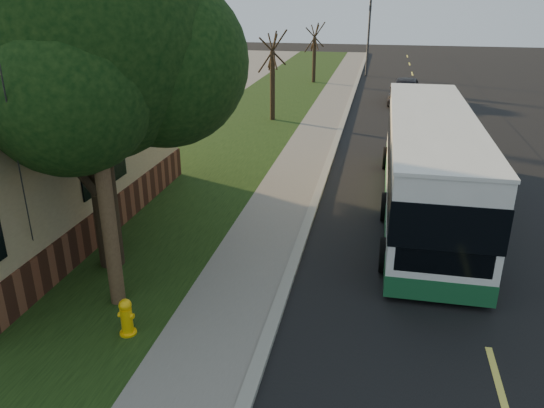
{
  "coord_description": "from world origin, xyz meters",
  "views": [
    {
      "loc": [
        1.73,
        -7.62,
        6.07
      ],
      "look_at": [
        -0.54,
        3.45,
        1.5
      ],
      "focal_mm": 35.0,
      "sensor_mm": 36.0,
      "label": 1
    }
  ],
  "objects": [
    {
      "name": "ground",
      "position": [
        0.0,
        0.0,
        0.0
      ],
      "size": [
        120.0,
        120.0,
        0.0
      ],
      "primitive_type": "plane",
      "color": "black",
      "rests_on": "ground"
    },
    {
      "name": "leafy_tree",
      "position": [
        -4.17,
        2.65,
        5.17
      ],
      "size": [
        6.3,
        6.0,
        7.8
      ],
      "color": "black",
      "rests_on": "grass_verge"
    },
    {
      "name": "sidewalk",
      "position": [
        -1.0,
        10.0,
        0.04
      ],
      "size": [
        2.0,
        80.0,
        0.08
      ],
      "primitive_type": "cube",
      "color": "slate",
      "rests_on": "ground"
    },
    {
      "name": "fire_hydrant",
      "position": [
        -2.6,
        0.0,
        0.43
      ],
      "size": [
        0.32,
        0.32,
        0.74
      ],
      "color": "yellow",
      "rests_on": "grass_verge"
    },
    {
      "name": "dumpster",
      "position": [
        -7.35,
        4.82,
        0.75
      ],
      "size": [
        1.82,
        1.56,
        1.41
      ],
      "color": "black",
      "rests_on": "building_lot"
    },
    {
      "name": "distant_car",
      "position": [
        3.07,
        24.01,
        0.72
      ],
      "size": [
        2.1,
        4.39,
        1.45
      ],
      "primitive_type": "imported",
      "rotation": [
        0.0,
        0.0,
        -0.1
      ],
      "color": "black",
      "rests_on": "ground"
    },
    {
      "name": "curb",
      "position": [
        0.0,
        10.0,
        0.06
      ],
      "size": [
        0.25,
        80.0,
        0.12
      ],
      "primitive_type": "cube",
      "color": "gray",
      "rests_on": "ground"
    },
    {
      "name": "road",
      "position": [
        4.0,
        10.0,
        0.01
      ],
      "size": [
        8.0,
        80.0,
        0.01
      ],
      "primitive_type": "cube",
      "color": "black",
      "rests_on": "ground"
    },
    {
      "name": "traffic_signal",
      "position": [
        0.5,
        34.0,
        3.16
      ],
      "size": [
        0.18,
        0.22,
        5.5
      ],
      "color": "#2D2D30",
      "rests_on": "ground"
    },
    {
      "name": "grass_verge",
      "position": [
        -4.5,
        10.0,
        0.04
      ],
      "size": [
        5.0,
        80.0,
        0.07
      ],
      "primitive_type": "cube",
      "color": "black",
      "rests_on": "ground"
    },
    {
      "name": "bare_tree_near",
      "position": [
        -3.5,
        18.0,
        2.15
      ],
      "size": [
        1.38,
        1.21,
        4.31
      ],
      "color": "black",
      "rests_on": "grass_verge"
    },
    {
      "name": "utility_pole",
      "position": [
        -3.31,
        0.99,
        4.63
      ],
      "size": [
        2.86,
        3.21,
        9.07
      ],
      "color": "#473321",
      "rests_on": "ground"
    },
    {
      "name": "transit_bus",
      "position": [
        3.19,
        7.42,
        1.54
      ],
      "size": [
        2.45,
        10.63,
        2.88
      ],
      "color": "silver",
      "rests_on": "ground"
    },
    {
      "name": "bare_tree_far",
      "position": [
        -3.0,
        30.0,
        2.0
      ],
      "size": [
        1.38,
        1.21,
        4.03
      ],
      "color": "black",
      "rests_on": "grass_verge"
    }
  ]
}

